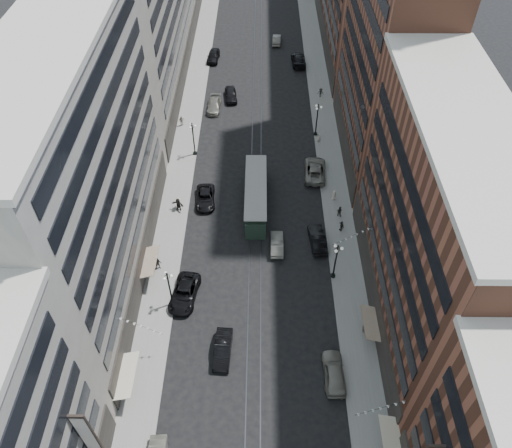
{
  "coord_description": "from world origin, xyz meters",
  "views": [
    {
      "loc": [
        0.45,
        -4.29,
        46.82
      ],
      "look_at": [
        0.1,
        35.82,
        5.0
      ],
      "focal_mm": 35.0,
      "sensor_mm": 36.0,
      "label": 1
    }
  ],
  "objects_px": {
    "pedestrian_5": "(178,204)",
    "pedestrian_extra_2": "(179,203)",
    "lamppost_se_far": "(336,260)",
    "pedestrian_9": "(321,93)",
    "pedestrian_6": "(182,121)",
    "car_12": "(298,60)",
    "car_extra_0": "(277,244)",
    "pedestrian_extra_1": "(334,195)",
    "streetcar": "(256,196)",
    "car_7": "(205,198)",
    "car_11": "(315,170)",
    "pedestrian_4": "(364,327)",
    "pedestrian_8": "(319,139)",
    "lamppost_sw_mid": "(193,138)",
    "lamppost_se_mid": "(317,119)",
    "car_14": "(277,40)",
    "car_9": "(213,56)",
    "pedestrian_extra_0": "(341,226)",
    "car_8": "(214,105)",
    "pedestrian_7": "(339,211)",
    "car_10": "(317,239)",
    "car_4": "(334,372)",
    "car_13": "(231,95)",
    "car_5": "(223,349)",
    "lamppost_sw_far": "(170,288)",
    "car_2": "(184,293)",
    "pedestrian_2": "(158,264)"
  },
  "relations": [
    {
      "from": "pedestrian_8",
      "to": "car_14",
      "type": "bearing_deg",
      "value": -89.71
    },
    {
      "from": "pedestrian_extra_0",
      "to": "pedestrian_2",
      "type": "bearing_deg",
      "value": -100.85
    },
    {
      "from": "car_8",
      "to": "pedestrian_extra_0",
      "type": "height_order",
      "value": "pedestrian_extra_0"
    },
    {
      "from": "car_4",
      "to": "pedestrian_2",
      "type": "height_order",
      "value": "pedestrian_2"
    },
    {
      "from": "pedestrian_6",
      "to": "pedestrian_7",
      "type": "distance_m",
      "value": 30.56
    },
    {
      "from": "car_extra_0",
      "to": "pedestrian_extra_1",
      "type": "distance_m",
      "value": 11.74
    },
    {
      "from": "lamppost_se_far",
      "to": "pedestrian_9",
      "type": "relative_size",
      "value": 3.45
    },
    {
      "from": "pedestrian_5",
      "to": "streetcar",
      "type": "bearing_deg",
      "value": 28.54
    },
    {
      "from": "pedestrian_4",
      "to": "pedestrian_extra_0",
      "type": "distance_m",
      "value": 14.96
    },
    {
      "from": "car_9",
      "to": "pedestrian_extra_0",
      "type": "height_order",
      "value": "car_9"
    },
    {
      "from": "lamppost_se_far",
      "to": "car_2",
      "type": "relative_size",
      "value": 0.94
    },
    {
      "from": "car_4",
      "to": "car_5",
      "type": "bearing_deg",
      "value": -14.3
    },
    {
      "from": "streetcar",
      "to": "car_9",
      "type": "height_order",
      "value": "streetcar"
    },
    {
      "from": "car_7",
      "to": "car_9",
      "type": "bearing_deg",
      "value": 88.24
    },
    {
      "from": "streetcar",
      "to": "car_10",
      "type": "xyz_separation_m",
      "value": [
        7.73,
        -6.85,
        -0.79
      ]
    },
    {
      "from": "car_7",
      "to": "car_14",
      "type": "relative_size",
      "value": 1.18
    },
    {
      "from": "car_5",
      "to": "car_12",
      "type": "bearing_deg",
      "value": 82.8
    },
    {
      "from": "lamppost_se_mid",
      "to": "car_7",
      "type": "distance_m",
      "value": 22.22
    },
    {
      "from": "pedestrian_9",
      "to": "car_extra_0",
      "type": "xyz_separation_m",
      "value": [
        -8.16,
        -34.33,
        -0.22
      ]
    },
    {
      "from": "pedestrian_extra_0",
      "to": "car_14",
      "type": "bearing_deg",
      "value": 160.98
    },
    {
      "from": "car_7",
      "to": "car_11",
      "type": "xyz_separation_m",
      "value": [
        15.2,
        5.79,
        0.14
      ]
    },
    {
      "from": "pedestrian_4",
      "to": "pedestrian_8",
      "type": "height_order",
      "value": "pedestrian_4"
    },
    {
      "from": "pedestrian_5",
      "to": "pedestrian_extra_2",
      "type": "bearing_deg",
      "value": 109.77
    },
    {
      "from": "lamppost_se_far",
      "to": "car_7",
      "type": "relative_size",
      "value": 1.04
    },
    {
      "from": "pedestrian_6",
      "to": "car_12",
      "type": "bearing_deg",
      "value": -157.88
    },
    {
      "from": "streetcar",
      "to": "car_13",
      "type": "xyz_separation_m",
      "value": [
        -4.49,
        26.21,
        -0.8
      ]
    },
    {
      "from": "car_14",
      "to": "pedestrian_extra_1",
      "type": "distance_m",
      "value": 45.92
    },
    {
      "from": "car_13",
      "to": "pedestrian_9",
      "type": "height_order",
      "value": "pedestrian_9"
    },
    {
      "from": "car_9",
      "to": "pedestrian_7",
      "type": "height_order",
      "value": "car_9"
    },
    {
      "from": "streetcar",
      "to": "pedestrian_4",
      "type": "bearing_deg",
      "value": -59.1
    },
    {
      "from": "lamppost_sw_mid",
      "to": "pedestrian_extra_1",
      "type": "distance_m",
      "value": 22.15
    },
    {
      "from": "lamppost_sw_mid",
      "to": "pedestrian_5",
      "type": "relative_size",
      "value": 2.92
    },
    {
      "from": "lamppost_se_mid",
      "to": "car_14",
      "type": "xyz_separation_m",
      "value": [
        -5.47,
        30.68,
        -2.35
      ]
    },
    {
      "from": "pedestrian_5",
      "to": "pedestrian_extra_1",
      "type": "distance_m",
      "value": 20.94
    },
    {
      "from": "lamppost_sw_far",
      "to": "car_2",
      "type": "xyz_separation_m",
      "value": [
        1.28,
        0.92,
        -2.28
      ]
    },
    {
      "from": "lamppost_sw_mid",
      "to": "car_14",
      "type": "distance_m",
      "value": 38.02
    },
    {
      "from": "streetcar",
      "to": "car_14",
      "type": "distance_m",
      "value": 46.7
    },
    {
      "from": "car_7",
      "to": "car_10",
      "type": "xyz_separation_m",
      "value": [
        14.53,
        -7.48,
        0.1
      ]
    },
    {
      "from": "pedestrian_9",
      "to": "car_7",
      "type": "bearing_deg",
      "value": -110.98
    },
    {
      "from": "car_9",
      "to": "pedestrian_8",
      "type": "bearing_deg",
      "value": -50.55
    },
    {
      "from": "pedestrian_6",
      "to": "lamppost_se_mid",
      "type": "bearing_deg",
      "value": 150.02
    },
    {
      "from": "car_9",
      "to": "streetcar",
      "type": "bearing_deg",
      "value": -73.23
    },
    {
      "from": "lamppost_sw_far",
      "to": "car_14",
      "type": "xyz_separation_m",
      "value": [
        12.93,
        62.68,
        -2.35
      ]
    },
    {
      "from": "car_11",
      "to": "pedestrian_9",
      "type": "distance_m",
      "value": 20.5
    },
    {
      "from": "car_4",
      "to": "car_10",
      "type": "xyz_separation_m",
      "value": [
        -0.27,
        17.88,
        -0.04
      ]
    },
    {
      "from": "pedestrian_extra_0",
      "to": "pedestrian_extra_1",
      "type": "height_order",
      "value": "pedestrian_extra_0"
    },
    {
      "from": "pedestrian_5",
      "to": "pedestrian_extra_1",
      "type": "xyz_separation_m",
      "value": [
        20.83,
        2.17,
        -0.19
      ]
    },
    {
      "from": "car_5",
      "to": "pedestrian_6",
      "type": "height_order",
      "value": "pedestrian_6"
    },
    {
      "from": "car_12",
      "to": "pedestrian_extra_1",
      "type": "xyz_separation_m",
      "value": [
        2.94,
        -37.23,
        0.04
      ]
    },
    {
      "from": "lamppost_sw_mid",
      "to": "car_extra_0",
      "type": "relative_size",
      "value": 1.24
    }
  ]
}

